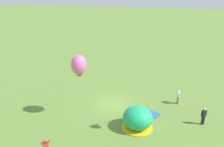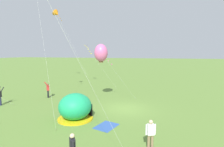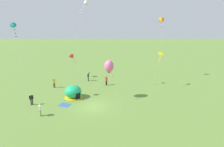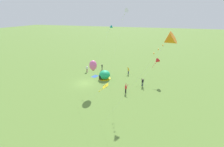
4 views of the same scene
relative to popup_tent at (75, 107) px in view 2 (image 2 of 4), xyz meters
name	(u,v)px [view 2 (image 2 of 4)]	position (x,y,z in m)	size (l,w,h in m)	color
ground_plane	(125,109)	(3.65, -3.38, -1.00)	(300.00, 300.00, 0.00)	olive
popup_tent	(75,107)	(0.00, 0.00, 0.00)	(2.81, 2.81, 2.10)	#1EAD6B
picnic_blanket	(106,126)	(-0.68, -2.83, -0.99)	(1.70, 1.30, 0.01)	#3359A5
person_watching_sky	(151,133)	(-2.98, -6.11, -0.03)	(0.37, 0.55, 1.72)	#8C7251
person_flying_kite	(0,96)	(1.26, 9.12, 0.00)	(0.54, 0.68, 1.89)	#1E2347
person_near_tent	(48,89)	(5.20, 6.32, 0.00)	(0.69, 0.71, 1.89)	black
kite_pink	(101,53)	(5.86, -0.17, 4.30)	(2.45, 4.38, 6.28)	silver
kite_orange	(57,14)	(16.88, 12.27, 11.46)	(2.19, 8.11, 13.22)	silver
kite_yellow	(87,48)	(15.34, 5.58, 5.10)	(3.46, 6.54, 6.67)	silver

